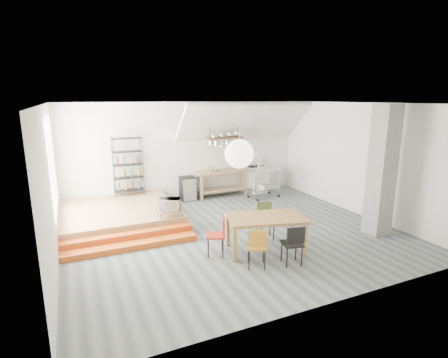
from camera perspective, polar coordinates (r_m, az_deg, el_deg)
name	(u,v)px	position (r m, az deg, el deg)	size (l,w,h in m)	color
floor	(232,232)	(8.95, 1.37, -8.69)	(8.00, 8.00, 0.00)	#4E575A
wall_back	(187,151)	(11.70, -6.01, 4.57)	(8.00, 0.04, 3.20)	silver
wall_left	(50,187)	(7.70, -26.52, -1.24)	(0.04, 7.00, 3.20)	silver
wall_right	(358,159)	(10.81, 20.96, 3.06)	(0.04, 7.00, 3.20)	silver
ceiling	(233,103)	(8.31, 1.49, 12.24)	(8.00, 7.00, 0.02)	white
slope_ceiling	(244,122)	(11.74, 3.31, 9.31)	(4.40, 1.80, 0.15)	white
window_pane	(52,164)	(9.13, -26.23, 2.14)	(0.02, 2.50, 2.20)	white
platform	(119,214)	(10.06, -16.77, -5.57)	(3.00, 3.00, 0.40)	olive
step_lower	(132,246)	(8.29, -14.85, -10.49)	(3.00, 0.35, 0.13)	#C65317
step_upper	(129,237)	(8.59, -15.27, -9.20)	(3.00, 0.35, 0.27)	#C65317
concrete_column	(382,171)	(9.30, 24.38, 1.24)	(0.50, 0.50, 3.20)	gray
kitchen_counter	(222,179)	(11.94, -0.35, 0.06)	(1.80, 0.60, 0.91)	olive
stove	(257,179)	(12.60, 5.48, 0.01)	(0.60, 0.60, 1.18)	white
pot_rack	(225,140)	(11.52, 0.22, 6.39)	(1.20, 0.50, 1.43)	#41261A
wire_shelving	(128,165)	(11.00, -15.42, 2.17)	(0.88, 0.38, 1.80)	black
microwave_shelf	(170,210)	(8.98, -8.83, -5.08)	(0.60, 0.40, 0.16)	olive
paper_lantern	(239,154)	(7.21, 2.50, 4.12)	(0.60, 0.60, 0.60)	white
dining_table	(265,220)	(7.72, 6.78, -6.74)	(1.87, 1.35, 0.80)	olive
chair_mustard	(257,245)	(7.03, 5.41, -10.63)	(0.51, 0.51, 0.84)	#BB7D20
chair_black	(293,242)	(7.24, 11.27, -10.01)	(0.47, 0.47, 0.86)	black
chair_olive	(265,217)	(8.53, 6.71, -6.18)	(0.49, 0.49, 0.87)	#586530
chair_red	(219,232)	(7.58, -0.90, -8.70)	(0.51, 0.51, 0.85)	red
rolling_cart	(264,179)	(11.88, 6.55, 0.02)	(1.10, 0.74, 1.01)	silver
mini_fridge	(188,188)	(11.62, -5.96, -1.55)	(0.47, 0.47, 0.79)	black
microwave	(170,204)	(8.93, -8.87, -4.08)	(0.53, 0.36, 0.29)	beige
bowl	(217,170)	(11.76, -1.07, 1.40)	(0.21, 0.21, 0.05)	silver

